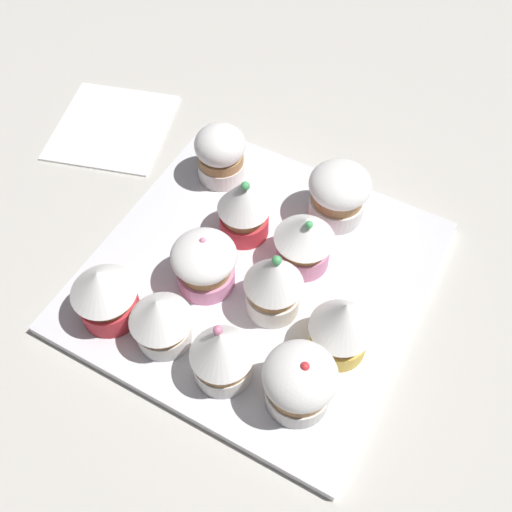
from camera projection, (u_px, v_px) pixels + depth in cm
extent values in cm
cube|color=beige|center=(256.00, 286.00, 63.45)|extent=(180.00, 180.00, 3.00)
cube|color=silver|center=(256.00, 276.00, 61.74)|extent=(32.82, 32.82, 1.20)
cylinder|color=#D1333D|center=(110.00, 306.00, 57.39)|extent=(5.82, 5.82, 2.70)
cylinder|color=#AD7F51|center=(105.00, 295.00, 55.73)|extent=(5.12, 5.12, 1.35)
cone|color=white|center=(100.00, 282.00, 53.90)|extent=(6.34, 6.34, 3.13)
cylinder|color=white|center=(164.00, 332.00, 56.00)|extent=(5.34, 5.34, 2.29)
cylinder|color=#AD7F51|center=(162.00, 323.00, 54.56)|extent=(5.04, 5.04, 1.24)
cone|color=white|center=(158.00, 311.00, 52.74)|extent=(5.94, 5.94, 3.20)
cylinder|color=white|center=(223.00, 366.00, 53.89)|extent=(5.47, 5.47, 2.41)
cylinder|color=#AD7F51|center=(222.00, 357.00, 52.36)|extent=(5.23, 5.23, 1.33)
cone|color=white|center=(221.00, 345.00, 50.38)|extent=(5.81, 5.81, 3.51)
sphere|color=pink|center=(218.00, 330.00, 49.38)|extent=(0.83, 0.83, 0.83)
cylinder|color=white|center=(298.00, 393.00, 52.43)|extent=(5.89, 5.89, 2.41)
cylinder|color=#AD7F51|center=(299.00, 385.00, 50.94)|extent=(5.55, 5.55, 1.23)
ellipsoid|color=white|center=(300.00, 376.00, 49.40)|extent=(6.51, 6.51, 4.22)
sphere|color=red|center=(305.00, 367.00, 47.73)|extent=(0.84, 0.84, 0.84)
cylinder|color=pink|center=(206.00, 275.00, 59.73)|extent=(5.87, 5.87, 2.20)
cylinder|color=#AD7F51|center=(205.00, 266.00, 58.28)|extent=(5.24, 5.24, 1.35)
ellipsoid|color=white|center=(204.00, 256.00, 56.92)|extent=(6.55, 6.55, 3.29)
sphere|color=pink|center=(203.00, 241.00, 56.04)|extent=(0.66, 0.66, 0.66)
cylinder|color=white|center=(273.00, 299.00, 57.86)|extent=(5.37, 5.37, 2.66)
cylinder|color=#AD7F51|center=(273.00, 288.00, 56.16)|extent=(4.90, 4.90, 1.52)
cone|color=white|center=(274.00, 272.00, 53.92)|extent=(5.73, 5.73, 3.95)
sphere|color=#4CB266|center=(277.00, 260.00, 52.42)|extent=(0.93, 0.93, 0.93)
cylinder|color=#EFC651|center=(338.00, 341.00, 55.41)|extent=(5.47, 5.47, 2.36)
cylinder|color=#AD7F51|center=(340.00, 331.00, 53.85)|extent=(4.96, 4.96, 1.45)
cone|color=white|center=(344.00, 317.00, 51.63)|extent=(5.99, 5.99, 3.98)
cylinder|color=#D1333D|center=(244.00, 224.00, 63.34)|extent=(5.27, 5.27, 2.56)
cylinder|color=#AD7F51|center=(244.00, 212.00, 61.74)|extent=(4.65, 4.65, 1.37)
cone|color=white|center=(244.00, 195.00, 59.57)|extent=(5.59, 5.59, 3.91)
sphere|color=#4CB266|center=(245.00, 186.00, 57.89)|extent=(0.93, 0.93, 0.93)
cylinder|color=pink|center=(303.00, 253.00, 61.04)|extent=(5.59, 5.59, 2.64)
cylinder|color=#AD7F51|center=(304.00, 242.00, 59.43)|extent=(5.09, 5.09, 1.30)
cone|color=white|center=(305.00, 229.00, 57.65)|extent=(6.17, 6.17, 3.04)
sphere|color=#4CB266|center=(309.00, 225.00, 56.16)|extent=(0.79, 0.79, 0.79)
cylinder|color=white|center=(221.00, 168.00, 68.23)|extent=(5.48, 5.48, 2.29)
cylinder|color=#AD7F51|center=(221.00, 157.00, 66.78)|extent=(5.25, 5.25, 1.27)
ellipsoid|color=white|center=(220.00, 145.00, 65.22)|extent=(5.74, 5.74, 4.24)
cylinder|color=white|center=(336.00, 207.00, 64.72)|extent=(6.03, 6.03, 2.53)
cylinder|color=#AD7F51|center=(338.00, 196.00, 63.18)|extent=(5.52, 5.52, 1.24)
ellipsoid|color=white|center=(340.00, 184.00, 61.72)|extent=(6.63, 6.63, 3.85)
cube|color=white|center=(112.00, 126.00, 75.25)|extent=(17.47, 18.07, 0.60)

